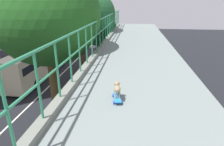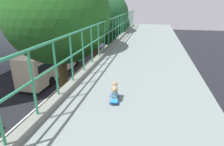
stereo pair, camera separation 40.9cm
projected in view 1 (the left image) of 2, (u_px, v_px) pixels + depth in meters
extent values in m
cube|color=slate|center=(138.00, 144.00, 3.21)|extent=(3.39, 32.82, 0.50)
cube|color=slate|center=(44.00, 121.00, 3.28)|extent=(0.20, 31.18, 0.13)
cylinder|color=#2C855B|center=(33.00, 52.00, 2.85)|extent=(0.06, 31.18, 0.06)
cylinder|color=#2C855B|center=(38.00, 84.00, 3.03)|extent=(0.04, 31.18, 0.04)
cylinder|color=#2C855B|center=(8.00, 114.00, 2.32)|extent=(0.04, 0.04, 1.16)
cylinder|color=#2C855B|center=(39.00, 87.00, 3.05)|extent=(0.04, 0.04, 1.16)
cylinder|color=#2C855B|center=(57.00, 71.00, 3.79)|extent=(0.04, 0.04, 1.16)
cylinder|color=#2C855B|center=(70.00, 60.00, 4.52)|extent=(0.04, 0.04, 1.16)
cylinder|color=#2C855B|center=(79.00, 51.00, 5.26)|extent=(0.04, 0.04, 1.16)
cylinder|color=#2C855B|center=(86.00, 45.00, 5.99)|extent=(0.04, 0.04, 1.16)
cylinder|color=#2C855B|center=(92.00, 41.00, 6.73)|extent=(0.04, 0.04, 1.16)
cylinder|color=#2C855B|center=(96.00, 37.00, 7.46)|extent=(0.04, 0.04, 1.16)
cylinder|color=#2C855B|center=(100.00, 34.00, 8.20)|extent=(0.04, 0.04, 1.16)
cylinder|color=#2C855B|center=(103.00, 31.00, 8.93)|extent=(0.04, 0.04, 1.16)
cylinder|color=#2C855B|center=(105.00, 29.00, 9.67)|extent=(0.04, 0.04, 1.16)
cylinder|color=#2C855B|center=(107.00, 27.00, 10.40)|extent=(0.04, 0.04, 1.16)
cylinder|color=#2C855B|center=(109.00, 25.00, 11.14)|extent=(0.04, 0.04, 1.16)
cylinder|color=#2C855B|center=(111.00, 24.00, 11.87)|extent=(0.04, 0.04, 1.16)
cylinder|color=#2C855B|center=(112.00, 23.00, 12.61)|extent=(0.04, 0.04, 1.16)
cylinder|color=#2C855B|center=(114.00, 22.00, 13.34)|extent=(0.04, 0.04, 1.16)
cylinder|color=#2C855B|center=(115.00, 20.00, 14.08)|extent=(0.04, 0.04, 1.16)
cylinder|color=#2C855B|center=(116.00, 20.00, 14.81)|extent=(0.04, 0.04, 1.16)
cylinder|color=#2C855B|center=(117.00, 19.00, 15.55)|extent=(0.04, 0.04, 1.16)
cylinder|color=#2C855B|center=(118.00, 18.00, 16.28)|extent=(0.04, 0.04, 1.16)
cylinder|color=#2C855B|center=(119.00, 17.00, 17.02)|extent=(0.04, 0.04, 1.16)
cube|color=beige|center=(38.00, 62.00, 21.07)|extent=(2.37, 10.89, 2.99)
cube|color=black|center=(38.00, 57.00, 20.88)|extent=(2.39, 10.02, 0.70)
cylinder|color=black|center=(62.00, 63.00, 24.94)|extent=(0.28, 0.96, 0.96)
cylinder|color=black|center=(45.00, 62.00, 25.19)|extent=(0.28, 0.96, 0.96)
cylinder|color=black|center=(36.00, 84.00, 18.62)|extent=(0.28, 0.96, 0.96)
cylinder|color=black|center=(15.00, 82.00, 18.87)|extent=(0.28, 0.96, 0.96)
cylinder|color=brown|center=(57.00, 105.00, 9.56)|extent=(0.44, 0.44, 6.21)
ellipsoid|color=#235B1F|center=(46.00, 15.00, 8.02)|extent=(4.64, 4.64, 4.36)
cylinder|color=brown|center=(83.00, 71.00, 14.98)|extent=(0.53, 0.53, 5.79)
ellipsoid|color=#1E5229|center=(80.00, 14.00, 13.47)|extent=(5.07, 5.07, 3.83)
cylinder|color=brown|center=(98.00, 60.00, 19.63)|extent=(0.47, 0.47, 4.66)
ellipsoid|color=#185326|center=(97.00, 28.00, 18.46)|extent=(3.61, 3.61, 3.47)
cube|color=#2584DA|center=(117.00, 97.00, 4.08)|extent=(0.23, 0.51, 0.02)
cylinder|color=#2327BB|center=(120.00, 95.00, 4.25)|extent=(0.03, 0.07, 0.07)
cylinder|color=#2327BB|center=(113.00, 96.00, 4.24)|extent=(0.03, 0.07, 0.07)
cylinder|color=#2327BB|center=(122.00, 102.00, 3.95)|extent=(0.03, 0.07, 0.07)
cylinder|color=#2327BB|center=(114.00, 103.00, 3.94)|extent=(0.03, 0.07, 0.07)
cylinder|color=#93805F|center=(119.00, 91.00, 4.16)|extent=(0.04, 0.04, 0.14)
cylinder|color=#93805F|center=(115.00, 91.00, 4.15)|extent=(0.04, 0.04, 0.14)
cylinder|color=#93805F|center=(120.00, 95.00, 3.98)|extent=(0.04, 0.04, 0.14)
cylinder|color=#93805F|center=(116.00, 95.00, 3.97)|extent=(0.04, 0.04, 0.14)
ellipsoid|color=#93805F|center=(117.00, 89.00, 4.03)|extent=(0.18, 0.28, 0.12)
sphere|color=#93805F|center=(117.00, 84.00, 4.11)|extent=(0.12, 0.12, 0.12)
ellipsoid|color=#9F8A52|center=(117.00, 83.00, 4.16)|extent=(0.05, 0.06, 0.04)
sphere|color=#93805F|center=(119.00, 83.00, 4.10)|extent=(0.05, 0.05, 0.05)
sphere|color=#93805F|center=(115.00, 83.00, 4.10)|extent=(0.05, 0.05, 0.05)
sphere|color=#93805F|center=(118.00, 90.00, 3.89)|extent=(0.06, 0.06, 0.06)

